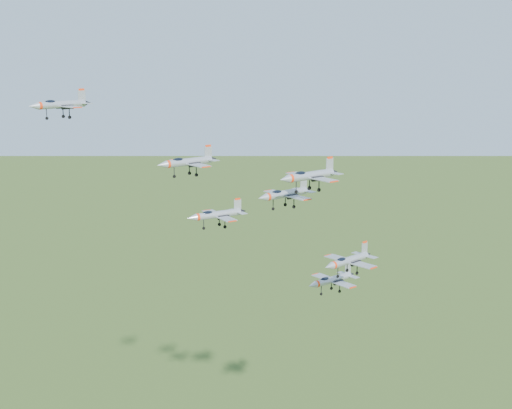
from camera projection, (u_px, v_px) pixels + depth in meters
jet_lead at (60, 104)px, 108.31m from camera, size 10.57×8.82×2.82m
jet_left_high at (187, 162)px, 116.31m from camera, size 11.57×9.52×3.10m
jet_right_high at (309, 176)px, 108.60m from camera, size 11.89×9.79×3.18m
jet_left_low at (216, 214)px, 128.56m from camera, size 12.06×10.01×3.22m
jet_right_low at (285, 194)px, 117.78m from camera, size 11.81×9.76×3.16m
jet_trail at (348, 260)px, 132.35m from camera, size 13.28×11.05×3.55m
jet_extra at (331, 280)px, 154.73m from camera, size 13.97×11.52×3.74m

